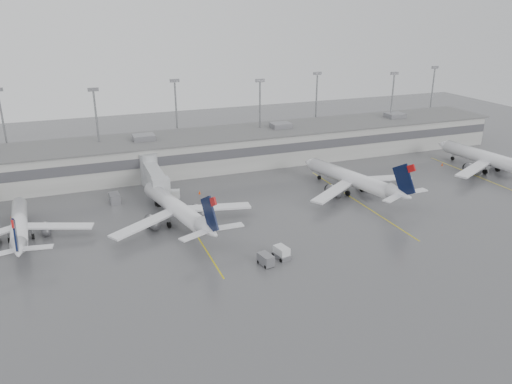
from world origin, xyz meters
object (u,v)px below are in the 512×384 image
object	(u,v)px
jet_far_left	(19,225)
jet_mid_left	(178,208)
jet_mid_right	(354,179)
jet_far_right	(491,159)
baggage_tug	(282,254)

from	to	relation	value
jet_far_left	jet_mid_left	size ratio (longest dim) A/B	0.88
jet_mid_right	jet_far_left	bearing A→B (deg)	165.47
jet_far_left	jet_far_right	bearing A→B (deg)	-2.67
jet_far_left	baggage_tug	distance (m)	44.90
jet_mid_right	jet_far_right	bearing A→B (deg)	-13.17
jet_far_left	jet_far_right	size ratio (longest dim) A/B	0.82
jet_mid_right	baggage_tug	world-z (taller)	jet_mid_right
jet_far_left	jet_far_right	world-z (taller)	jet_far_right
jet_far_left	jet_mid_right	world-z (taller)	jet_mid_right
jet_far_left	jet_mid_right	size ratio (longest dim) A/B	0.87
jet_mid_right	baggage_tug	xyz separation A→B (m)	(-26.22, -21.54, -2.41)
jet_mid_right	baggage_tug	bearing A→B (deg)	-154.74
jet_far_left	baggage_tug	size ratio (longest dim) A/B	8.02
jet_mid_right	jet_far_right	xyz separation A→B (m)	(38.28, 0.65, 0.12)
baggage_tug	jet_far_left	bearing A→B (deg)	138.45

